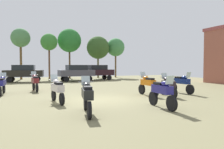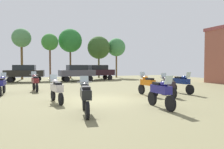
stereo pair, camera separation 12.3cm
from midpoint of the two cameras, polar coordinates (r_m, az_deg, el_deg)
name	(u,v)px [view 1 (the left image)]	position (r m, az deg, el deg)	size (l,w,h in m)	color
ground_plane	(101,100)	(12.12, -3.20, -6.76)	(44.00, 52.00, 0.02)	#75704C
motorcycle_1	(168,85)	(13.83, 14.41, -2.72)	(0.68, 2.06, 1.44)	black
motorcycle_2	(57,89)	(11.43, -14.59, -3.77)	(0.64, 2.14, 1.44)	black
motorcycle_3	(35,82)	(17.08, -19.89, -1.77)	(0.62, 2.17, 1.47)	black
motorcycle_4	(87,96)	(8.57, -7.02, -5.58)	(0.71, 2.25, 1.48)	black
motorcycle_5	(2,84)	(16.01, -27.29, -2.22)	(0.62, 2.17, 1.44)	black
motorcycle_6	(148,84)	(13.97, 9.21, -2.51)	(0.62, 2.13, 1.50)	black
motorcycle_7	(182,83)	(15.68, 17.74, -2.06)	(0.62, 2.22, 1.50)	black
motorcycle_11	(162,92)	(9.92, 12.79, -4.49)	(0.62, 2.18, 1.51)	black
car_1	(77,72)	(27.01, -9.50, 0.74)	(4.44, 2.17, 2.00)	black
car_2	(97,71)	(28.80, -4.08, 0.87)	(4.49, 2.31, 2.00)	black
car_3	(24,72)	(27.12, -22.42, 0.60)	(4.54, 2.47, 2.00)	black
tree_1	(21,38)	(32.83, -23.15, 8.79)	(2.60, 2.60, 7.09)	brown
tree_2	(49,42)	(32.39, -16.43, 8.16)	(2.39, 2.39, 6.50)	brown
tree_4	(69,41)	(33.95, -11.30, 8.76)	(3.57, 3.57, 7.54)	brown
tree_5	(98,48)	(34.11, -3.83, 7.09)	(3.54, 3.54, 6.52)	#4C492B
tree_9	(116,47)	(35.39, 0.86, 7.16)	(2.93, 2.93, 6.38)	brown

